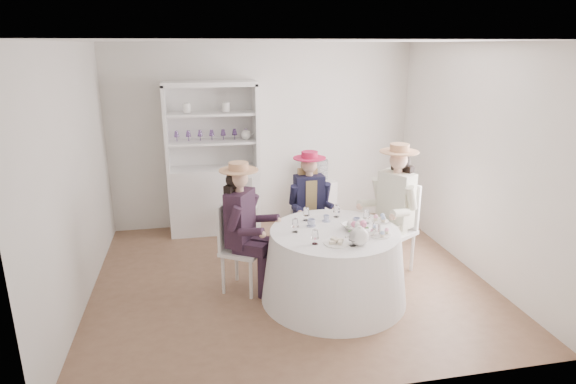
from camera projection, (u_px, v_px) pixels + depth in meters
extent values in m
plane|color=brown|center=(290.00, 279.00, 5.71)|extent=(4.50, 4.50, 0.00)
plane|color=white|center=(290.00, 41.00, 4.92)|extent=(4.50, 4.50, 0.00)
plane|color=silver|center=(263.00, 136.00, 7.19)|extent=(4.50, 0.00, 4.50)
plane|color=silver|center=(345.00, 237.00, 3.44)|extent=(4.50, 0.00, 4.50)
plane|color=silver|center=(74.00, 179.00, 4.90)|extent=(0.00, 4.50, 4.50)
plane|color=silver|center=(474.00, 160.00, 5.74)|extent=(0.00, 4.50, 4.50)
cone|color=white|center=(334.00, 265.00, 5.19)|extent=(1.57, 1.57, 0.77)
cylinder|color=white|center=(335.00, 231.00, 5.07)|extent=(1.37, 1.37, 0.02)
cube|color=silver|center=(215.00, 199.00, 7.07)|extent=(1.37, 0.78, 0.97)
cube|color=silver|center=(211.00, 124.00, 6.95)|extent=(1.26, 0.35, 1.18)
cube|color=silver|center=(209.00, 84.00, 6.58)|extent=(1.37, 0.78, 0.06)
cube|color=silver|center=(166.00, 128.00, 6.64)|extent=(0.16, 0.48, 1.18)
cube|color=silver|center=(255.00, 125.00, 6.87)|extent=(0.16, 0.48, 1.18)
cube|color=silver|center=(212.00, 142.00, 6.82)|extent=(1.27, 0.71, 0.03)
cube|color=silver|center=(211.00, 114.00, 6.70)|extent=(1.27, 0.71, 0.03)
sphere|color=white|center=(246.00, 135.00, 6.88)|extent=(0.15, 0.15, 0.15)
cube|color=silver|center=(317.00, 202.00, 7.40)|extent=(0.56, 0.56, 0.69)
cylinder|color=black|center=(318.00, 170.00, 7.25)|extent=(0.35, 0.35, 0.31)
cube|color=silver|center=(243.00, 251.00, 5.34)|extent=(0.58, 0.58, 0.04)
cylinder|color=silver|center=(251.00, 279.00, 5.21)|extent=(0.04, 0.04, 0.46)
cylinder|color=silver|center=(263.00, 266.00, 5.51)|extent=(0.04, 0.04, 0.46)
cylinder|color=silver|center=(223.00, 274.00, 5.32)|extent=(0.04, 0.04, 0.46)
cylinder|color=silver|center=(236.00, 262.00, 5.62)|extent=(0.04, 0.04, 0.46)
cube|color=silver|center=(227.00, 225.00, 5.32)|extent=(0.23, 0.36, 0.52)
cube|color=black|center=(240.00, 218.00, 5.23)|extent=(0.38, 0.43, 0.61)
cube|color=black|center=(249.00, 249.00, 5.19)|extent=(0.38, 0.30, 0.13)
cylinder|color=black|center=(262.00, 277.00, 5.24)|extent=(0.10, 0.10, 0.48)
cylinder|color=black|center=(235.00, 218.00, 5.00)|extent=(0.20, 0.18, 0.29)
cube|color=black|center=(256.00, 242.00, 5.36)|extent=(0.38, 0.30, 0.13)
cylinder|color=black|center=(269.00, 270.00, 5.40)|extent=(0.10, 0.10, 0.48)
cylinder|color=black|center=(252.00, 206.00, 5.39)|extent=(0.20, 0.18, 0.29)
cylinder|color=#D8A889|center=(239.00, 189.00, 5.14)|extent=(0.09, 0.09, 0.08)
sphere|color=#D8A889|center=(239.00, 179.00, 5.10)|extent=(0.20, 0.20, 0.20)
sphere|color=black|center=(235.00, 180.00, 5.12)|extent=(0.20, 0.20, 0.20)
cube|color=black|center=(233.00, 201.00, 5.21)|extent=(0.20, 0.26, 0.40)
cylinder|color=tan|center=(239.00, 170.00, 5.08)|extent=(0.42, 0.42, 0.01)
cylinder|color=tan|center=(238.00, 166.00, 5.06)|extent=(0.21, 0.21, 0.08)
cube|color=silver|center=(309.00, 226.00, 6.11)|extent=(0.42, 0.42, 0.04)
cylinder|color=silver|center=(300.00, 249.00, 5.99)|extent=(0.04, 0.04, 0.44)
cylinder|color=silver|center=(325.00, 247.00, 6.07)|extent=(0.04, 0.04, 0.44)
cylinder|color=silver|center=(294.00, 239.00, 6.29)|extent=(0.04, 0.04, 0.44)
cylinder|color=silver|center=(317.00, 237.00, 6.37)|extent=(0.04, 0.04, 0.44)
cube|color=silver|center=(305.00, 202.00, 6.20)|extent=(0.38, 0.05, 0.50)
cube|color=#191932|center=(309.00, 198.00, 6.02)|extent=(0.37, 0.22, 0.58)
cube|color=tan|center=(309.00, 198.00, 6.02)|extent=(0.15, 0.23, 0.50)
cube|color=#191932|center=(305.00, 224.00, 5.96)|extent=(0.14, 0.35, 0.12)
cylinder|color=#191932|center=(308.00, 251.00, 5.91)|extent=(0.10, 0.10, 0.46)
cylinder|color=#191932|center=(294.00, 195.00, 5.92)|extent=(0.10, 0.18, 0.28)
cube|color=#191932|center=(319.00, 223.00, 6.00)|extent=(0.14, 0.35, 0.12)
cylinder|color=#191932|center=(322.00, 250.00, 5.95)|extent=(0.10, 0.10, 0.46)
cylinder|color=#191932|center=(326.00, 192.00, 6.01)|extent=(0.10, 0.18, 0.28)
cylinder|color=#D8A889|center=(309.00, 174.00, 5.93)|extent=(0.09, 0.09, 0.08)
sphere|color=#D8A889|center=(309.00, 165.00, 5.90)|extent=(0.19, 0.19, 0.19)
sphere|color=tan|center=(308.00, 166.00, 5.94)|extent=(0.19, 0.19, 0.19)
cube|color=tan|center=(307.00, 183.00, 6.04)|extent=(0.24, 0.09, 0.38)
cylinder|color=#C11C46|center=(309.00, 158.00, 5.87)|extent=(0.40, 0.40, 0.01)
cylinder|color=#C11C46|center=(310.00, 155.00, 5.86)|extent=(0.20, 0.20, 0.08)
cube|color=silver|center=(393.00, 232.00, 5.79)|extent=(0.61, 0.61, 0.04)
cylinder|color=silver|center=(370.00, 251.00, 5.88)|extent=(0.04, 0.04, 0.49)
cylinder|color=silver|center=(395.00, 261.00, 5.62)|extent=(0.04, 0.04, 0.49)
cylinder|color=silver|center=(388.00, 243.00, 6.11)|extent=(0.04, 0.04, 0.49)
cylinder|color=silver|center=(412.00, 252.00, 5.85)|extent=(0.04, 0.04, 0.49)
cube|color=silver|center=(404.00, 205.00, 5.83)|extent=(0.25, 0.38, 0.56)
cube|color=beige|center=(396.00, 199.00, 5.68)|extent=(0.40, 0.46, 0.65)
cube|color=beige|center=(379.00, 226.00, 5.75)|extent=(0.40, 0.32, 0.13)
cylinder|color=beige|center=(370.00, 255.00, 5.75)|extent=(0.11, 0.11, 0.52)
cylinder|color=beige|center=(378.00, 189.00, 5.79)|extent=(0.22, 0.19, 0.31)
cube|color=beige|center=(393.00, 230.00, 5.60)|extent=(0.40, 0.32, 0.13)
cylinder|color=beige|center=(383.00, 260.00, 5.60)|extent=(0.11, 0.11, 0.52)
cylinder|color=beige|center=(411.00, 198.00, 5.47)|extent=(0.22, 0.19, 0.31)
cylinder|color=#D8A889|center=(398.00, 171.00, 5.58)|extent=(0.10, 0.10, 0.09)
sphere|color=#D8A889|center=(399.00, 160.00, 5.54)|extent=(0.21, 0.21, 0.21)
sphere|color=black|center=(401.00, 161.00, 5.58)|extent=(0.21, 0.21, 0.21)
cube|color=black|center=(402.00, 182.00, 5.68)|extent=(0.22, 0.28, 0.43)
cylinder|color=tan|center=(399.00, 152.00, 5.51)|extent=(0.45, 0.45, 0.01)
cylinder|color=tan|center=(400.00, 148.00, 5.50)|extent=(0.22, 0.22, 0.09)
cube|color=silver|center=(242.00, 208.00, 6.84)|extent=(0.48, 0.48, 0.04)
cylinder|color=silver|center=(255.00, 219.00, 7.04)|extent=(0.03, 0.03, 0.42)
cylinder|color=silver|center=(234.00, 219.00, 7.06)|extent=(0.03, 0.03, 0.42)
cylinder|color=silver|center=(252.00, 227.00, 6.75)|extent=(0.03, 0.03, 0.42)
cylinder|color=silver|center=(230.00, 226.00, 6.77)|extent=(0.03, 0.03, 0.42)
cube|color=silver|center=(240.00, 194.00, 6.60)|extent=(0.36, 0.13, 0.48)
imported|color=white|center=(311.00, 223.00, 5.18)|extent=(0.11, 0.11, 0.07)
imported|color=white|center=(326.00, 219.00, 5.32)|extent=(0.07, 0.07, 0.06)
imported|color=white|center=(357.00, 222.00, 5.21)|extent=(0.09, 0.09, 0.07)
imported|color=white|center=(353.00, 227.00, 5.08)|extent=(0.30, 0.30, 0.06)
sphere|color=pink|center=(362.00, 225.00, 4.99)|extent=(0.07, 0.07, 0.07)
sphere|color=white|center=(359.00, 223.00, 5.03)|extent=(0.07, 0.07, 0.07)
sphere|color=pink|center=(354.00, 223.00, 5.03)|extent=(0.07, 0.07, 0.07)
sphere|color=white|center=(351.00, 225.00, 5.00)|extent=(0.07, 0.07, 0.07)
sphere|color=pink|center=(353.00, 226.00, 4.95)|extent=(0.07, 0.07, 0.07)
sphere|color=white|center=(357.00, 227.00, 4.93)|extent=(0.07, 0.07, 0.07)
sphere|color=pink|center=(362.00, 226.00, 4.95)|extent=(0.07, 0.07, 0.07)
sphere|color=white|center=(359.00, 236.00, 4.70)|extent=(0.19, 0.19, 0.19)
cylinder|color=white|center=(370.00, 234.00, 4.72)|extent=(0.11, 0.03, 0.09)
cylinder|color=white|center=(360.00, 227.00, 4.67)|extent=(0.04, 0.04, 0.02)
cylinder|color=white|center=(336.00, 243.00, 4.73)|extent=(0.24, 0.24, 0.01)
cube|color=beige|center=(332.00, 242.00, 4.69)|extent=(0.06, 0.04, 0.03)
cube|color=beige|center=(336.00, 240.00, 4.72)|extent=(0.06, 0.05, 0.03)
cube|color=beige|center=(340.00, 240.00, 4.75)|extent=(0.07, 0.06, 0.03)
cube|color=beige|center=(333.00, 239.00, 4.75)|extent=(0.07, 0.07, 0.03)
cube|color=beige|center=(340.00, 242.00, 4.69)|extent=(0.06, 0.07, 0.03)
cylinder|color=white|center=(379.00, 235.00, 4.94)|extent=(0.23, 0.23, 0.01)
cylinder|color=white|center=(380.00, 228.00, 4.92)|extent=(0.02, 0.02, 0.15)
cylinder|color=white|center=(380.00, 221.00, 4.90)|extent=(0.17, 0.17, 0.01)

